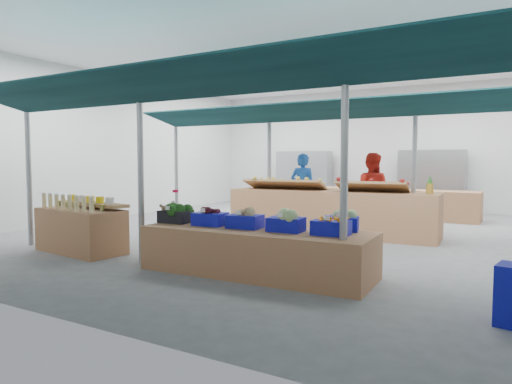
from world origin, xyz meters
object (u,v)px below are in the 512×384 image
Objects in this scene: fruit_counter at (331,213)px; vendor_left at (303,189)px; veg_counter at (256,251)px; vendor_right at (371,192)px; bottle_shelf at (83,228)px.

fruit_counter is 1.69m from vendor_left.
vendor_left is at bearing 135.05° from fruit_counter.
veg_counter is 1.85× the size of vendor_left.
vendor_left is at bearing -2.44° from vendor_right.
vendor_left is (2.08, 5.29, 0.50)m from bottle_shelf.
bottle_shelf is at bearing 66.06° from vendor_left.
vendor_left is 1.00× the size of vendor_right.
bottle_shelf is 0.40× the size of fruit_counter.
veg_counter is at bearing 9.89° from bottle_shelf.
vendor_right is at bearing 58.95° from fruit_counter.
fruit_counter reaches higher than veg_counter.
vendor_right is (0.60, 1.10, 0.44)m from fruit_counter.
vendor_right is (3.88, 5.29, 0.50)m from bottle_shelf.
vendor_left is at bearing 104.60° from veg_counter.
fruit_counter is (-0.33, 4.01, 0.16)m from veg_counter.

